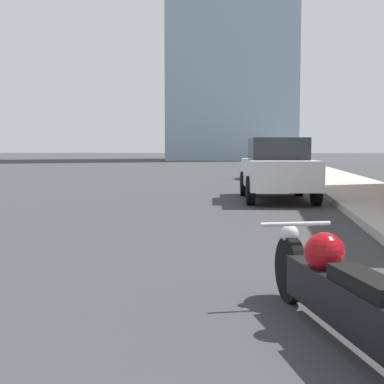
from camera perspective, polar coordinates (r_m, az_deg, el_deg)
The scene contains 5 objects.
sidewalk at distance 39.32m, azimuth 12.11°, elevation 2.61°, with size 2.69×240.00×0.15m.
motorcycle at distance 3.92m, azimuth 15.50°, elevation -10.21°, with size 1.01×2.58×0.73m.
parked_car_white at distance 14.35m, azimuth 9.06°, elevation 2.49°, with size 2.10×4.34×1.64m.
parked_car_green at distance 25.19m, azimuth 8.52°, elevation 3.39°, with size 2.02×4.03×1.70m.
parked_car_blue at distance 37.77m, azimuth 8.46°, elevation 3.72°, with size 2.11×4.29×1.63m.
Camera 1 is at (2.30, 0.82, 1.35)m, focal length 50.00 mm.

